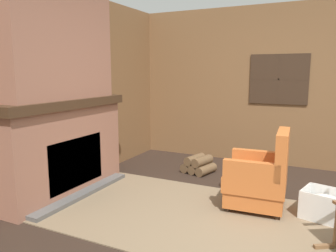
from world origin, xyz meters
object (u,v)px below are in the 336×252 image
object	(u,v)px
laundry_basket	(325,205)
oil_lamp_vase	(13,94)
firewood_stack	(198,165)
armchair	(260,180)
storage_case	(67,93)

from	to	relation	value
laundry_basket	oil_lamp_vase	bearing A→B (deg)	-156.89
firewood_stack	oil_lamp_vase	world-z (taller)	oil_lamp_vase
firewood_stack	laundry_basket	bearing A→B (deg)	-28.02
armchair	storage_case	world-z (taller)	storage_case
firewood_stack	oil_lamp_vase	size ratio (longest dim) A/B	1.82
armchair	firewood_stack	xyz separation A→B (m)	(-1.11, 0.98, -0.22)
laundry_basket	storage_case	world-z (taller)	storage_case
laundry_basket	oil_lamp_vase	xyz separation A→B (m)	(-3.06, -1.31, 1.17)
armchair	firewood_stack	world-z (taller)	armchair
firewood_stack	storage_case	world-z (taller)	storage_case
armchair	storage_case	bearing A→B (deg)	7.25
firewood_stack	storage_case	bearing A→B (deg)	-130.92
oil_lamp_vase	firewood_stack	bearing A→B (deg)	60.86
firewood_stack	laundry_basket	world-z (taller)	laundry_basket
armchair	firewood_stack	bearing A→B (deg)	-45.55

